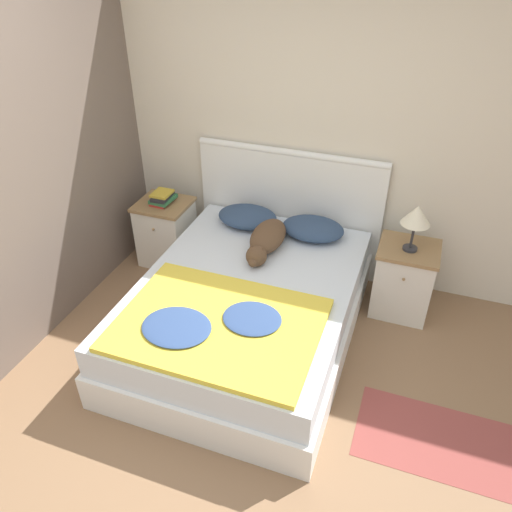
# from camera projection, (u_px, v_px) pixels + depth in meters

# --- Properties ---
(ground_plane) EXTENTS (16.00, 16.00, 0.00)m
(ground_plane) POSITION_uv_depth(u_px,v_px,m) (187.00, 441.00, 3.09)
(ground_plane) COLOR #896647
(wall_back) EXTENTS (9.00, 0.06, 2.55)m
(wall_back) POSITION_uv_depth(u_px,v_px,m) (292.00, 128.00, 4.03)
(wall_back) COLOR beige
(wall_back) RESTS_ON ground_plane
(wall_side_left) EXTENTS (0.06, 3.10, 2.55)m
(wall_side_left) POSITION_uv_depth(u_px,v_px,m) (55.00, 153.00, 3.60)
(wall_side_left) COLOR #706056
(wall_side_left) RESTS_ON ground_plane
(bed) EXTENTS (1.54, 2.05, 0.51)m
(bed) POSITION_uv_depth(u_px,v_px,m) (247.00, 310.00, 3.73)
(bed) COLOR white
(bed) RESTS_ON ground_plane
(headboard) EXTENTS (1.62, 0.06, 1.12)m
(headboard) POSITION_uv_depth(u_px,v_px,m) (289.00, 208.00, 4.36)
(headboard) COLOR white
(headboard) RESTS_ON ground_plane
(nightstand_left) EXTENTS (0.46, 0.43, 0.60)m
(nightstand_left) POSITION_uv_depth(u_px,v_px,m) (166.00, 232.00, 4.56)
(nightstand_left) COLOR silver
(nightstand_left) RESTS_ON ground_plane
(nightstand_right) EXTENTS (0.46, 0.43, 0.60)m
(nightstand_right) POSITION_uv_depth(u_px,v_px,m) (403.00, 279.00, 3.96)
(nightstand_right) COLOR silver
(nightstand_right) RESTS_ON ground_plane
(pillow_left) EXTENTS (0.51, 0.38, 0.14)m
(pillow_left) POSITION_uv_depth(u_px,v_px,m) (247.00, 217.00, 4.23)
(pillow_left) COLOR navy
(pillow_left) RESTS_ON bed
(pillow_right) EXTENTS (0.51, 0.38, 0.14)m
(pillow_right) POSITION_uv_depth(u_px,v_px,m) (313.00, 228.00, 4.07)
(pillow_right) COLOR navy
(pillow_right) RESTS_ON bed
(quilt) EXTENTS (1.28, 0.95, 0.07)m
(quilt) POSITION_uv_depth(u_px,v_px,m) (217.00, 324.00, 3.18)
(quilt) COLOR yellow
(quilt) RESTS_ON bed
(dog) EXTENTS (0.26, 0.69, 0.19)m
(dog) POSITION_uv_depth(u_px,v_px,m) (266.00, 239.00, 3.90)
(dog) COLOR brown
(dog) RESTS_ON bed
(book_stack) EXTENTS (0.18, 0.24, 0.10)m
(book_stack) POSITION_uv_depth(u_px,v_px,m) (163.00, 198.00, 4.37)
(book_stack) COLOR #AD2D28
(book_stack) RESTS_ON nightstand_left
(table_lamp) EXTENTS (0.22, 0.22, 0.37)m
(table_lamp) POSITION_uv_depth(u_px,v_px,m) (417.00, 216.00, 3.62)
(table_lamp) COLOR #2D2D33
(table_lamp) RESTS_ON nightstand_right
(rug) EXTENTS (1.25, 0.56, 0.00)m
(rug) POSITION_uv_depth(u_px,v_px,m) (459.00, 447.00, 3.05)
(rug) COLOR #93423D
(rug) RESTS_ON ground_plane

